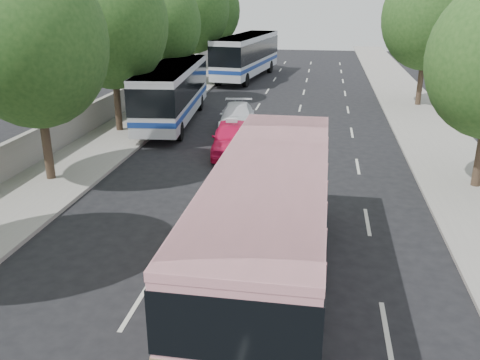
% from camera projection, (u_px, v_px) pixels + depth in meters
% --- Properties ---
extents(ground, '(120.00, 120.00, 0.00)m').
position_uv_depth(ground, '(225.00, 271.00, 14.30)').
color(ground, black).
rests_on(ground, ground).
extents(sidewalk_left, '(4.00, 90.00, 0.15)m').
position_uv_depth(sidewalk_left, '(157.00, 109.00, 34.07)').
color(sidewalk_left, '#9E998E').
rests_on(sidewalk_left, ground).
extents(sidewalk_right, '(4.00, 90.00, 0.12)m').
position_uv_depth(sidewalk_right, '(420.00, 118.00, 31.53)').
color(sidewalk_right, '#9E998E').
rests_on(sidewalk_right, ground).
extents(low_wall, '(0.30, 90.00, 1.50)m').
position_uv_depth(low_wall, '(130.00, 95.00, 34.06)').
color(low_wall, '#9E998E').
rests_on(low_wall, sidewalk_left).
extents(tree_left_b, '(5.70, 5.70, 8.88)m').
position_uv_depth(tree_left_b, '(33.00, 37.00, 19.06)').
color(tree_left_b, '#38281E').
rests_on(tree_left_b, ground).
extents(tree_left_c, '(6.00, 6.00, 9.35)m').
position_uv_depth(tree_left_c, '(111.00, 18.00, 26.39)').
color(tree_left_c, '#38281E').
rests_on(tree_left_c, ground).
extents(tree_left_d, '(5.52, 5.52, 8.60)m').
position_uv_depth(tree_left_d, '(161.00, 21.00, 33.95)').
color(tree_left_d, '#38281E').
rests_on(tree_left_d, ground).
extents(tree_left_e, '(6.30, 6.30, 9.82)m').
position_uv_depth(tree_left_e, '(191.00, 5.00, 41.07)').
color(tree_left_e, '#38281E').
rests_on(tree_left_e, ground).
extents(tree_left_f, '(5.88, 5.88, 9.16)m').
position_uv_depth(tree_left_f, '(210.00, 8.00, 48.66)').
color(tree_left_f, '#38281E').
rests_on(tree_left_f, ground).
extents(tree_right_far, '(6.00, 6.00, 9.35)m').
position_uv_depth(tree_right_far, '(430.00, 13.00, 32.99)').
color(tree_right_far, '#38281E').
rests_on(tree_right_far, ground).
extents(pink_bus, '(2.78, 10.76, 3.43)m').
position_uv_depth(pink_bus, '(270.00, 213.00, 12.81)').
color(pink_bus, '#FEA4AC').
rests_on(pink_bus, ground).
extents(pink_taxi, '(2.41, 4.78, 1.56)m').
position_uv_depth(pink_taxi, '(232.00, 138.00, 24.51)').
color(pink_taxi, '#ED1453').
rests_on(pink_taxi, ground).
extents(white_pickup, '(2.48, 4.95, 1.38)m').
position_uv_depth(white_pickup, '(237.00, 117.00, 29.14)').
color(white_pickup, white).
rests_on(white_pickup, ground).
extents(tour_coach_front, '(3.46, 11.51, 3.39)m').
position_uv_depth(tour_coach_front, '(173.00, 89.00, 29.99)').
color(tour_coach_front, silver).
rests_on(tour_coach_front, ground).
extents(tour_coach_rear, '(4.44, 13.03, 3.82)m').
position_uv_depth(tour_coach_rear, '(247.00, 53.00, 45.82)').
color(tour_coach_rear, silver).
rests_on(tour_coach_rear, ground).
extents(taxi_roof_sign, '(0.57, 0.25, 0.18)m').
position_uv_depth(taxi_roof_sign, '(232.00, 120.00, 24.21)').
color(taxi_roof_sign, silver).
rests_on(taxi_roof_sign, pink_taxi).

